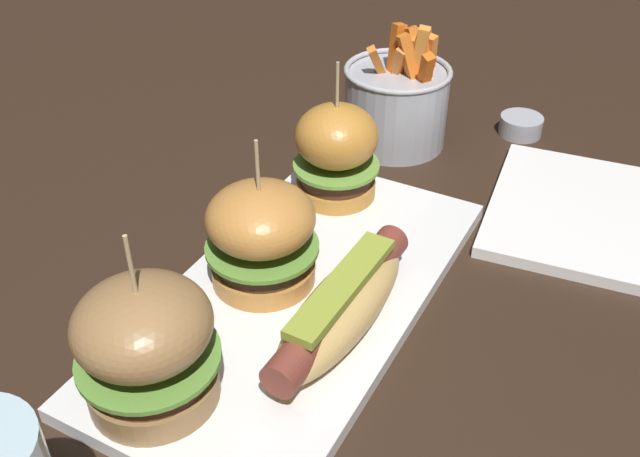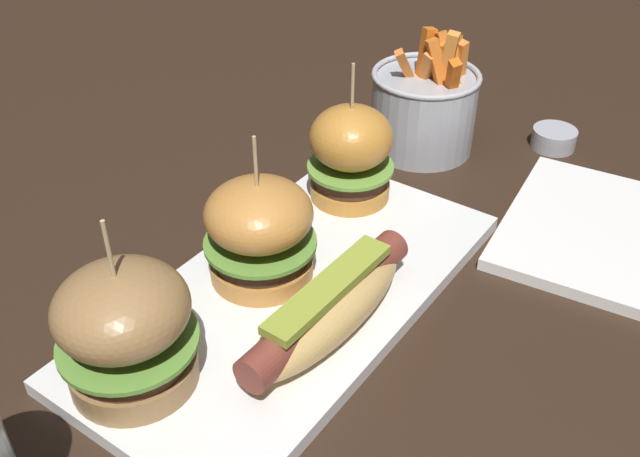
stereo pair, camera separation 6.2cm
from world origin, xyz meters
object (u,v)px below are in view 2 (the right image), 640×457
Objects in this scene: platter_main at (293,295)px; hot_dog at (329,307)px; sauce_ramekin at (554,138)px; slider_center at (258,232)px; fries_bucket at (425,108)px; slider_right at (351,153)px; slider_left at (126,329)px; side_plate at (619,237)px.

platter_main is 0.07m from hot_dog.
sauce_ramekin is at bearing -12.30° from platter_main.
slider_center reaches higher than fries_bucket.
slider_right reaches higher than hot_dog.
platter_main is at bearing 167.70° from sauce_ramekin.
slider_right is at bearing 1.17° from slider_left.
hot_dog is 0.31m from side_plate.
fries_bucket is (0.30, 0.01, -0.01)m from slider_center.
slider_right reaches higher than side_plate.
platter_main reaches higher than side_plate.
slider_left is 1.05× the size of slider_center.
slider_center is 0.35m from side_plate.
sauce_ramekin reaches higher than side_plate.
slider_center reaches higher than sauce_ramekin.
hot_dog is 1.34× the size of slider_left.
sauce_ramekin is at bearing -12.48° from slider_left.
slider_left is at bearing 148.97° from side_plate.
sauce_ramekin is (0.54, -0.12, -0.05)m from slider_left.
slider_left reaches higher than sauce_ramekin.
slider_left is 0.56m from sauce_ramekin.
hot_dog is 0.09m from slider_center.
sauce_ramekin is at bearing 39.83° from side_plate.
slider_left is (-0.15, 0.03, 0.06)m from platter_main.
sauce_ramekin is (0.39, -0.12, -0.05)m from slider_center.
slider_left is at bearing 179.95° from slider_center.
slider_left is at bearing 167.52° from sauce_ramekin.
slider_left reaches higher than fries_bucket.
platter_main is 0.31m from fries_bucket.
fries_bucket is 0.16m from sauce_ramekin.
hot_dog is at bearing -151.55° from slider_right.
hot_dog is 0.34m from fries_bucket.
slider_left is 1.00× the size of slider_right.
fries_bucket is 0.25m from side_plate.
slider_center is at bearing -0.05° from slider_left.
fries_bucket is 0.69× the size of side_plate.
platter_main is 0.40m from sauce_ramekin.
slider_center is at bearing 136.34° from side_plate.
slider_left is (-0.13, 0.09, 0.03)m from hot_dog.
platter_main is 2.77× the size of fries_bucket.
platter_main is 1.90× the size of side_plate.
slider_center is at bearing 76.55° from hot_dog.
hot_dog is 3.80× the size of sauce_ramekin.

